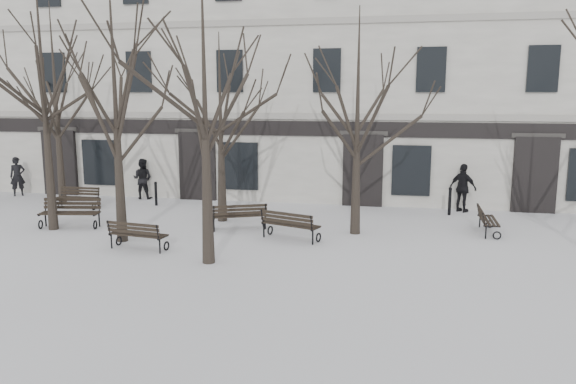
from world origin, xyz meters
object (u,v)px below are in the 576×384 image
(tree_2, at_px, (204,76))
(bench_3, at_px, (78,197))
(bench_2, at_px, (290,224))
(bench_5, at_px, (487,219))
(bench_0, at_px, (70,212))
(tree_0, at_px, (42,70))
(tree_1, at_px, (114,71))
(bench_1, at_px, (137,234))
(bench_4, at_px, (239,215))

(tree_2, xyz_separation_m, bench_3, (-7.50, 5.92, -4.49))
(bench_2, xyz_separation_m, bench_5, (6.13, 2.13, -0.05))
(bench_0, bearing_deg, tree_0, -148.09)
(tree_0, height_order, tree_1, tree_0)
(bench_2, height_order, bench_3, bench_2)
(tree_0, height_order, bench_2, tree_0)
(bench_5, bearing_deg, tree_0, 99.97)
(bench_1, distance_m, bench_2, 4.58)
(bench_1, height_order, bench_3, bench_1)
(tree_0, distance_m, bench_0, 4.74)
(tree_1, distance_m, bench_0, 5.46)
(tree_0, relative_size, bench_4, 4.43)
(tree_0, height_order, bench_3, tree_0)
(tree_2, relative_size, bench_5, 4.70)
(tree_2, height_order, bench_0, tree_2)
(tree_0, height_order, bench_5, tree_0)
(tree_1, xyz_separation_m, bench_3, (-4.13, 4.29, -4.70))
(bench_0, bearing_deg, bench_5, -2.07)
(bench_4, height_order, bench_5, bench_4)
(bench_1, relative_size, bench_5, 1.07)
(tree_0, distance_m, bench_3, 5.94)
(tree_1, height_order, bench_4, tree_1)
(tree_0, relative_size, bench_0, 4.10)
(tree_1, xyz_separation_m, bench_0, (-2.59, 1.33, -4.62))
(tree_1, xyz_separation_m, bench_5, (11.20, 3.25, -4.70))
(tree_0, relative_size, bench_1, 4.64)
(tree_0, relative_size, tree_1, 1.02)
(bench_1, bearing_deg, bench_4, -118.68)
(bench_2, bearing_deg, tree_2, 78.21)
(bench_3, bearing_deg, bench_0, -63.24)
(tree_1, relative_size, bench_2, 4.21)
(bench_4, xyz_separation_m, bench_5, (8.04, 1.14, -0.04))
(bench_0, bearing_deg, bench_4, -2.25)
(bench_1, bearing_deg, tree_0, -16.23)
(bench_3, bearing_deg, tree_1, -46.83)
(bench_1, bearing_deg, bench_5, -149.92)
(tree_1, relative_size, bench_4, 4.35)
(bench_1, distance_m, bench_3, 7.20)
(bench_3, bearing_deg, tree_0, -72.12)
(tree_1, xyz_separation_m, tree_2, (3.37, -1.63, -0.21))
(bench_1, relative_size, bench_4, 0.95)
(bench_2, bearing_deg, bench_0, 18.24)
(bench_1, height_order, bench_2, bench_2)
(tree_1, xyz_separation_m, bench_4, (3.15, 2.11, -4.66))
(tree_2, bearing_deg, tree_0, 157.97)
(tree_0, distance_m, bench_1, 6.43)
(tree_0, xyz_separation_m, tree_2, (6.38, -2.58, -0.30))
(bench_1, distance_m, bench_5, 11.06)
(bench_3, xyz_separation_m, bench_5, (15.33, -1.04, -0.00))
(tree_2, height_order, bench_5, tree_2)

